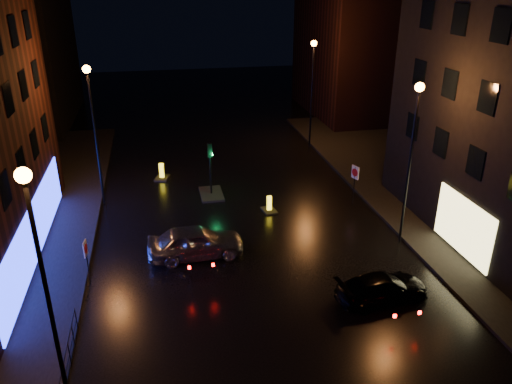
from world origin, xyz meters
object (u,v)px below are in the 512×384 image
(traffic_signal, at_px, (211,188))
(bollard_far, at_px, (162,175))
(silver_hatchback, at_px, (196,242))
(road_sign_right, at_px, (355,176))
(bollard_near, at_px, (269,208))
(road_sign_left, at_px, (86,252))
(dark_sedan, at_px, (382,288))

(traffic_signal, relative_size, bollard_far, 2.38)
(silver_hatchback, height_order, road_sign_right, road_sign_right)
(traffic_signal, bearing_deg, bollard_near, -44.86)
(road_sign_left, xyz_separation_m, road_sign_right, (14.95, 5.69, 0.21))
(road_sign_left, bearing_deg, road_sign_right, 28.37)
(traffic_signal, distance_m, bollard_far, 4.55)
(road_sign_left, bearing_deg, bollard_far, 80.99)
(bollard_far, bearing_deg, road_sign_left, -90.44)
(traffic_signal, bearing_deg, bollard_far, 131.22)
(silver_hatchback, bearing_deg, road_sign_left, 103.88)
(bollard_far, bearing_deg, dark_sedan, -44.93)
(silver_hatchback, height_order, road_sign_left, road_sign_left)
(bollard_near, bearing_deg, dark_sedan, -81.11)
(silver_hatchback, bearing_deg, bollard_near, -49.80)
(silver_hatchback, relative_size, road_sign_right, 1.91)
(bollard_near, bearing_deg, road_sign_right, -7.46)
(road_sign_left, relative_size, road_sign_right, 0.89)
(traffic_signal, distance_m, silver_hatchback, 7.54)
(dark_sedan, bearing_deg, traffic_signal, 18.06)
(traffic_signal, height_order, bollard_far, traffic_signal)
(traffic_signal, distance_m, road_sign_right, 8.99)
(bollard_near, xyz_separation_m, road_sign_right, (5.26, -0.00, 1.63))
(dark_sedan, distance_m, bollard_near, 9.93)
(road_sign_left, bearing_deg, silver_hatchback, 23.39)
(bollard_near, height_order, bollard_far, bollard_far)
(bollard_far, relative_size, road_sign_right, 0.59)
(silver_hatchback, height_order, bollard_far, silver_hatchback)
(bollard_far, relative_size, road_sign_left, 0.66)
(dark_sedan, relative_size, bollard_near, 3.45)
(road_sign_left, distance_m, road_sign_right, 16.00)
(silver_hatchback, relative_size, bollard_far, 3.26)
(silver_hatchback, distance_m, road_sign_left, 5.22)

